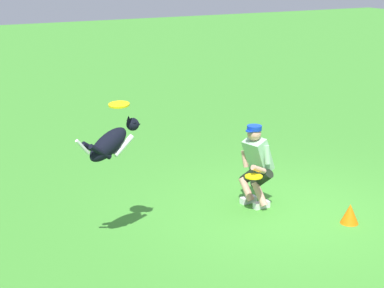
# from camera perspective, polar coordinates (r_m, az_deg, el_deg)

# --- Properties ---
(ground_plane) EXTENTS (60.00, 60.00, 0.00)m
(ground_plane) POSITION_cam_1_polar(r_m,az_deg,el_deg) (9.51, 8.80, -6.37)
(ground_plane) COLOR #408F2F
(person) EXTENTS (0.55, 0.66, 1.29)m
(person) POSITION_cam_1_polar(r_m,az_deg,el_deg) (9.53, 5.90, -1.72)
(person) COLOR silver
(person) RESTS_ON ground_plane
(dog) EXTENTS (1.01, 0.44, 0.56)m
(dog) POSITION_cam_1_polar(r_m,az_deg,el_deg) (8.01, -7.40, 0.13)
(dog) COLOR black
(frisbee_flying) EXTENTS (0.33, 0.33, 0.06)m
(frisbee_flying) POSITION_cam_1_polar(r_m,az_deg,el_deg) (7.98, -6.71, 3.61)
(frisbee_flying) COLOR yellow
(frisbee_held) EXTENTS (0.36, 0.36, 0.03)m
(frisbee_held) POSITION_cam_1_polar(r_m,az_deg,el_deg) (9.19, 5.67, -2.98)
(frisbee_held) COLOR yellow
(frisbee_held) RESTS_ON person
(training_cone) EXTENTS (0.27, 0.27, 0.30)m
(training_cone) POSITION_cam_1_polar(r_m,az_deg,el_deg) (9.32, 14.25, -6.20)
(training_cone) COLOR orange
(training_cone) RESTS_ON ground_plane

